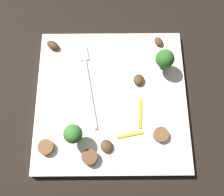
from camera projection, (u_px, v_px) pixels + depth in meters
ground_plane at (112, 101)px, 0.54m from camera, size 1.40×1.40×0.00m
plate at (112, 99)px, 0.53m from camera, size 0.29×0.29×0.02m
fork at (88, 78)px, 0.54m from camera, size 0.18×0.04×0.00m
broccoli_floret_0 at (166, 59)px, 0.51m from camera, size 0.04×0.04×0.06m
broccoli_floret_1 at (74, 134)px, 0.46m from camera, size 0.03×0.03×0.05m
sausage_slice_0 at (47, 147)px, 0.49m from camera, size 0.04×0.04×0.01m
sausage_slice_1 at (162, 135)px, 0.49m from camera, size 0.03×0.03×0.01m
sausage_slice_2 at (90, 157)px, 0.48m from camera, size 0.04×0.04×0.02m
mushroom_0 at (107, 146)px, 0.49m from camera, size 0.03×0.03×0.01m
mushroom_1 at (53, 45)px, 0.56m from camera, size 0.03×0.03×0.01m
mushroom_2 at (139, 80)px, 0.53m from camera, size 0.03×0.02×0.01m
mushroom_3 at (159, 42)px, 0.56m from camera, size 0.03×0.02×0.01m
pepper_strip_0 at (131, 135)px, 0.50m from camera, size 0.01×0.05×0.00m
pepper_strip_1 at (141, 113)px, 0.51m from camera, size 0.06×0.01×0.00m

